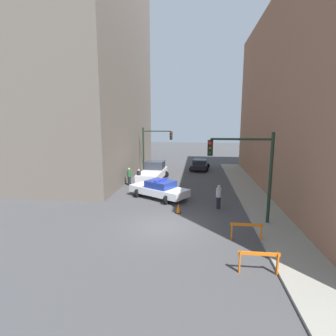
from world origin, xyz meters
The scene contains 14 objects.
ground_plane centered at (0.00, 0.00, 0.00)m, with size 120.00×120.00×0.00m, color #424244.
sidewalk_right centered at (6.20, 0.00, 0.06)m, with size 2.40×44.00×0.12m.
building_corner_left centered at (-12.00, 14.00, 11.78)m, with size 14.00×20.00×23.57m.
traffic_light_near centered at (4.73, 0.99, 3.53)m, with size 3.64×0.35×5.20m.
traffic_light_far centered at (-3.30, 15.57, 3.40)m, with size 3.44×0.35×5.20m.
police_car centered at (-1.10, 5.52, 0.72)m, with size 4.97×4.04×1.52m.
white_truck centered at (-2.56, 11.27, 0.91)m, with size 2.87×5.52×1.90m.
parked_car_near centered at (2.12, 17.96, 0.67)m, with size 2.56×4.46×1.31m.
pedestrian_crossing centered at (-3.44, 8.77, 0.86)m, with size 0.49×0.49×1.66m.
pedestrian_corner centered at (-4.47, 9.25, 0.86)m, with size 0.36×0.36×1.66m.
pedestrian_sidewalk centered at (3.28, 3.51, 0.86)m, with size 0.43×0.43×1.66m.
barrier_front centered at (4.24, -4.21, 0.62)m, with size 1.60×0.17×0.90m.
barrier_mid centered at (4.29, -1.29, 0.62)m, with size 1.60×0.17×0.90m.
traffic_cone centered at (0.62, 2.32, 0.32)m, with size 0.36×0.36×0.66m.
Camera 1 is at (1.77, -13.97, 5.91)m, focal length 28.00 mm.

